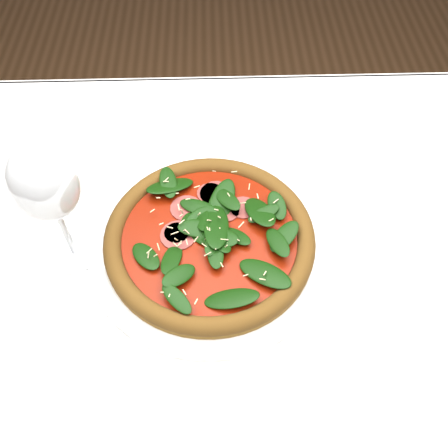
{
  "coord_description": "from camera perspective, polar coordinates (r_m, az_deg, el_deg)",
  "views": [
    {
      "loc": [
        -0.03,
        -0.41,
        1.36
      ],
      "look_at": [
        -0.02,
        0.03,
        0.77
      ],
      "focal_mm": 40.0,
      "sensor_mm": 36.0,
      "label": 1
    }
  ],
  "objects": [
    {
      "name": "ground",
      "position": [
        1.42,
        0.9,
        -19.78
      ],
      "size": [
        6.0,
        6.0,
        0.0
      ],
      "primitive_type": "plane",
      "color": "brown",
      "rests_on": "ground"
    },
    {
      "name": "dining_table",
      "position": [
        0.82,
        1.48,
        -6.64
      ],
      "size": [
        1.21,
        0.81,
        0.75
      ],
      "color": "white",
      "rests_on": "ground"
    },
    {
      "name": "plate",
      "position": [
        0.73,
        -1.64,
        -2.31
      ],
      "size": [
        0.35,
        0.35,
        0.02
      ],
      "color": "white",
      "rests_on": "dining_table"
    },
    {
      "name": "pizza",
      "position": [
        0.71,
        -1.67,
        -1.4
      ],
      "size": [
        0.39,
        0.39,
        0.04
      ],
      "rotation": [
        0.0,
        0.0,
        -0.37
      ],
      "color": "olive",
      "rests_on": "plate"
    },
    {
      "name": "wine_glass",
      "position": [
        0.65,
        -19.76,
        4.19
      ],
      "size": [
        0.09,
        0.09,
        0.21
      ],
      "color": "silver",
      "rests_on": "dining_table"
    }
  ]
}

